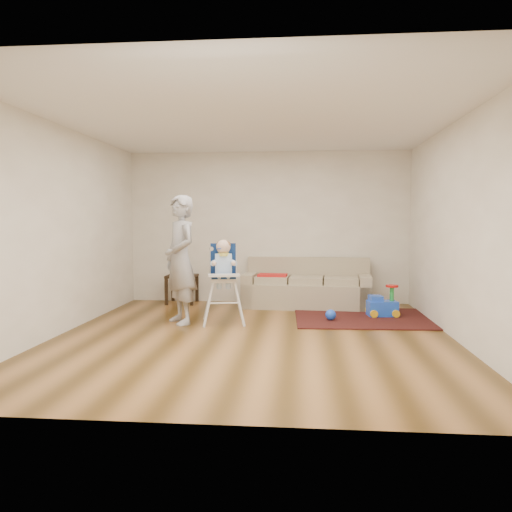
# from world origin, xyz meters

# --- Properties ---
(ground) EXTENTS (5.50, 5.50, 0.00)m
(ground) POSITION_xyz_m (0.00, 0.00, 0.00)
(ground) COLOR #49300F
(ground) RESTS_ON ground
(room_envelope) EXTENTS (5.04, 5.52, 2.72)m
(room_envelope) POSITION_xyz_m (0.00, 0.53, 1.88)
(room_envelope) COLOR beige
(room_envelope) RESTS_ON ground
(sofa) EXTENTS (2.20, 1.03, 0.83)m
(sofa) POSITION_xyz_m (0.70, 2.30, 0.41)
(sofa) COLOR tan
(sofa) RESTS_ON ground
(side_table) EXTENTS (0.51, 0.51, 0.51)m
(side_table) POSITION_xyz_m (-1.52, 2.47, 0.25)
(side_table) COLOR black
(side_table) RESTS_ON ground
(area_rug) EXTENTS (2.23, 1.71, 0.02)m
(area_rug) POSITION_xyz_m (1.61, 1.34, 0.01)
(area_rug) COLOR black
(area_rug) RESTS_ON ground
(ride_on_toy) EXTENTS (0.47, 0.36, 0.48)m
(ride_on_toy) POSITION_xyz_m (1.84, 1.49, 0.26)
(ride_on_toy) COLOR blue
(ride_on_toy) RESTS_ON area_rug
(toy_ball) EXTENTS (0.16, 0.16, 0.16)m
(toy_ball) POSITION_xyz_m (1.04, 1.08, 0.10)
(toy_ball) COLOR blue
(toy_ball) RESTS_ON area_rug
(high_chair) EXTENTS (0.65, 0.65, 1.21)m
(high_chair) POSITION_xyz_m (-0.51, 0.82, 0.58)
(high_chair) COLOR silver
(high_chair) RESTS_ON ground
(adult) EXTENTS (0.75, 0.80, 1.83)m
(adult) POSITION_xyz_m (-1.11, 0.75, 0.92)
(adult) COLOR gray
(adult) RESTS_ON ground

